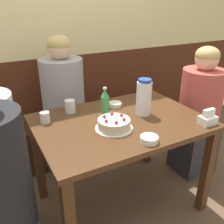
{
  "coord_description": "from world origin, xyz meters",
  "views": [
    {
      "loc": [
        -0.78,
        -1.31,
        1.48
      ],
      "look_at": [
        -0.04,
        0.05,
        0.78
      ],
      "focal_mm": 40.0,
      "sensor_mm": 36.0,
      "label": 1
    }
  ],
  "objects_px": {
    "bowl_rice_small": "(115,105)",
    "soju_bottle": "(105,102)",
    "person_teal_shirt": "(64,108)",
    "bowl_soup_white": "(149,139)",
    "glass_tumbler_short": "(70,106)",
    "bench_seat": "(79,133)",
    "birthday_cake": "(114,124)",
    "glass_water_tall": "(45,117)",
    "water_pitcher": "(144,97)",
    "person_pale_blue_shirt": "(198,115)",
    "napkin_holder": "(208,119)"
  },
  "relations": [
    {
      "from": "bowl_soup_white",
      "to": "glass_water_tall",
      "type": "height_order",
      "value": "glass_water_tall"
    },
    {
      "from": "bench_seat",
      "to": "person_teal_shirt",
      "type": "bearing_deg",
      "value": -138.45
    },
    {
      "from": "glass_water_tall",
      "to": "bowl_soup_white",
      "type": "bearing_deg",
      "value": -49.21
    },
    {
      "from": "soju_bottle",
      "to": "person_teal_shirt",
      "type": "xyz_separation_m",
      "value": [
        -0.13,
        0.54,
        -0.22
      ]
    },
    {
      "from": "glass_tumbler_short",
      "to": "person_pale_blue_shirt",
      "type": "xyz_separation_m",
      "value": [
        1.08,
        -0.22,
        -0.22
      ]
    },
    {
      "from": "bench_seat",
      "to": "birthday_cake",
      "type": "distance_m",
      "value": 1.07
    },
    {
      "from": "napkin_holder",
      "to": "birthday_cake",
      "type": "bearing_deg",
      "value": 157.76
    },
    {
      "from": "water_pitcher",
      "to": "soju_bottle",
      "type": "bearing_deg",
      "value": 155.3
    },
    {
      "from": "water_pitcher",
      "to": "glass_water_tall",
      "type": "distance_m",
      "value": 0.69
    },
    {
      "from": "bench_seat",
      "to": "birthday_cake",
      "type": "height_order",
      "value": "birthday_cake"
    },
    {
      "from": "bowl_rice_small",
      "to": "bench_seat",
      "type": "bearing_deg",
      "value": 97.95
    },
    {
      "from": "bench_seat",
      "to": "glass_tumbler_short",
      "type": "distance_m",
      "value": 0.82
    },
    {
      "from": "water_pitcher",
      "to": "napkin_holder",
      "type": "distance_m",
      "value": 0.44
    },
    {
      "from": "napkin_holder",
      "to": "glass_water_tall",
      "type": "distance_m",
      "value": 1.07
    },
    {
      "from": "birthday_cake",
      "to": "soju_bottle",
      "type": "relative_size",
      "value": 1.17
    },
    {
      "from": "bench_seat",
      "to": "bowl_rice_small",
      "type": "bearing_deg",
      "value": -82.05
    },
    {
      "from": "soju_bottle",
      "to": "glass_tumbler_short",
      "type": "height_order",
      "value": "soju_bottle"
    },
    {
      "from": "glass_tumbler_short",
      "to": "water_pitcher",
      "type": "bearing_deg",
      "value": -31.88
    },
    {
      "from": "water_pitcher",
      "to": "napkin_holder",
      "type": "bearing_deg",
      "value": -49.51
    },
    {
      "from": "napkin_holder",
      "to": "person_pale_blue_shirt",
      "type": "bearing_deg",
      "value": 47.43
    },
    {
      "from": "bench_seat",
      "to": "soju_bottle",
      "type": "relative_size",
      "value": 9.24
    },
    {
      "from": "bench_seat",
      "to": "birthday_cake",
      "type": "relative_size",
      "value": 7.89
    },
    {
      "from": "water_pitcher",
      "to": "person_pale_blue_shirt",
      "type": "distance_m",
      "value": 0.7
    },
    {
      "from": "birthday_cake",
      "to": "person_teal_shirt",
      "type": "bearing_deg",
      "value": 96.57
    },
    {
      "from": "birthday_cake",
      "to": "napkin_holder",
      "type": "xyz_separation_m",
      "value": [
        0.57,
        -0.23,
        0.01
      ]
    },
    {
      "from": "soju_bottle",
      "to": "bowl_rice_small",
      "type": "height_order",
      "value": "soju_bottle"
    },
    {
      "from": "bowl_soup_white",
      "to": "person_teal_shirt",
      "type": "height_order",
      "value": "person_teal_shirt"
    },
    {
      "from": "bowl_rice_small",
      "to": "soju_bottle",
      "type": "bearing_deg",
      "value": -143.84
    },
    {
      "from": "birthday_cake",
      "to": "bowl_soup_white",
      "type": "relative_size",
      "value": 2.28
    },
    {
      "from": "bowl_rice_small",
      "to": "napkin_holder",
      "type": "bearing_deg",
      "value": -54.45
    },
    {
      "from": "napkin_holder",
      "to": "person_teal_shirt",
      "type": "relative_size",
      "value": 0.09
    },
    {
      "from": "soju_bottle",
      "to": "person_pale_blue_shirt",
      "type": "height_order",
      "value": "person_pale_blue_shirt"
    },
    {
      "from": "soju_bottle",
      "to": "person_teal_shirt",
      "type": "bearing_deg",
      "value": 103.52
    },
    {
      "from": "birthday_cake",
      "to": "water_pitcher",
      "type": "height_order",
      "value": "water_pitcher"
    },
    {
      "from": "bench_seat",
      "to": "soju_bottle",
      "type": "xyz_separation_m",
      "value": [
        -0.06,
        -0.71,
        0.61
      ]
    },
    {
      "from": "water_pitcher",
      "to": "bowl_rice_small",
      "type": "height_order",
      "value": "water_pitcher"
    },
    {
      "from": "bench_seat",
      "to": "glass_tumbler_short",
      "type": "bearing_deg",
      "value": -115.19
    },
    {
      "from": "birthday_cake",
      "to": "bowl_rice_small",
      "type": "xyz_separation_m",
      "value": [
        0.18,
        0.31,
        -0.02
      ]
    },
    {
      "from": "soju_bottle",
      "to": "person_pale_blue_shirt",
      "type": "bearing_deg",
      "value": -3.89
    },
    {
      "from": "bowl_soup_white",
      "to": "bowl_rice_small",
      "type": "relative_size",
      "value": 1.05
    },
    {
      "from": "person_teal_shirt",
      "to": "glass_tumbler_short",
      "type": "bearing_deg",
      "value": -10.41
    },
    {
      "from": "water_pitcher",
      "to": "glass_tumbler_short",
      "type": "xyz_separation_m",
      "value": [
        -0.45,
        0.28,
        -0.08
      ]
    },
    {
      "from": "bench_seat",
      "to": "napkin_holder",
      "type": "xyz_separation_m",
      "value": [
        0.47,
        -1.15,
        0.55
      ]
    },
    {
      "from": "glass_water_tall",
      "to": "person_pale_blue_shirt",
      "type": "height_order",
      "value": "person_pale_blue_shirt"
    },
    {
      "from": "person_teal_shirt",
      "to": "bowl_soup_white",
      "type": "bearing_deg",
      "value": 10.61
    },
    {
      "from": "bench_seat",
      "to": "water_pitcher",
      "type": "height_order",
      "value": "water_pitcher"
    },
    {
      "from": "person_pale_blue_shirt",
      "to": "glass_tumbler_short",
      "type": "bearing_deg",
      "value": -11.7
    },
    {
      "from": "glass_water_tall",
      "to": "glass_tumbler_short",
      "type": "bearing_deg",
      "value": 21.6
    },
    {
      "from": "birthday_cake",
      "to": "glass_tumbler_short",
      "type": "distance_m",
      "value": 0.41
    },
    {
      "from": "person_teal_shirt",
      "to": "napkin_holder",
      "type": "bearing_deg",
      "value": 33.8
    }
  ]
}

